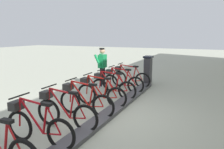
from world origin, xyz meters
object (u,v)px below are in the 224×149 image
at_px(bike_docked_4, 84,101).
at_px(bike_docked_6, 36,125).
at_px(bike_docked_2, 111,86).
at_px(bike_docked_1, 121,81).
at_px(bike_docked_5, 64,111).
at_px(worker_near_rack, 102,66).
at_px(bike_docked_3, 99,93).
at_px(payment_kiosk, 148,70).
at_px(bike_docked_0, 129,77).

distance_m(bike_docked_4, bike_docked_6, 1.83).
relative_size(bike_docked_2, bike_docked_4, 1.00).
relative_size(bike_docked_1, bike_docked_5, 1.00).
bearing_deg(bike_docked_5, worker_near_rack, -75.41).
xyz_separation_m(bike_docked_5, bike_docked_6, (0.00, 0.92, 0.00)).
bearing_deg(worker_near_rack, bike_docked_1, 151.57).
bearing_deg(bike_docked_5, bike_docked_3, -90.00).
bearing_deg(bike_docked_2, payment_kiosk, -101.70).
distance_m(payment_kiosk, bike_docked_1, 1.95).
height_order(bike_docked_0, bike_docked_1, same).
height_order(payment_kiosk, bike_docked_5, payment_kiosk).
distance_m(bike_docked_2, bike_docked_4, 1.83).
distance_m(bike_docked_1, bike_docked_3, 1.83).
height_order(bike_docked_0, bike_docked_6, same).
bearing_deg(worker_near_rack, bike_docked_0, -164.14).
height_order(payment_kiosk, worker_near_rack, worker_near_rack).
height_order(bike_docked_1, worker_near_rack, worker_near_rack).
relative_size(payment_kiosk, bike_docked_3, 0.74).
bearing_deg(bike_docked_1, bike_docked_3, 90.00).
bearing_deg(payment_kiosk, bike_docked_2, 78.30).
distance_m(bike_docked_0, bike_docked_6, 5.50).
xyz_separation_m(bike_docked_1, bike_docked_4, (0.00, 2.75, 0.00)).
height_order(payment_kiosk, bike_docked_3, payment_kiosk).
bearing_deg(bike_docked_6, bike_docked_2, -90.00).
xyz_separation_m(payment_kiosk, worker_near_rack, (1.68, 1.24, 0.24)).
bearing_deg(bike_docked_2, bike_docked_1, -90.00).
distance_m(bike_docked_0, bike_docked_3, 2.75).
distance_m(bike_docked_3, bike_docked_5, 1.83).
relative_size(bike_docked_0, bike_docked_3, 1.00).
bearing_deg(bike_docked_3, bike_docked_1, -90.00).
relative_size(bike_docked_2, bike_docked_6, 1.00).
xyz_separation_m(bike_docked_3, bike_docked_4, (0.00, 0.92, 0.00)).
xyz_separation_m(bike_docked_1, bike_docked_5, (0.00, 3.67, 0.00)).
bearing_deg(bike_docked_1, bike_docked_0, -90.00).
distance_m(bike_docked_3, worker_near_rack, 2.72).
bearing_deg(bike_docked_0, payment_kiosk, -121.63).
bearing_deg(bike_docked_5, bike_docked_4, -90.00).
relative_size(bike_docked_3, worker_near_rack, 1.04).
height_order(bike_docked_1, bike_docked_5, same).
bearing_deg(payment_kiosk, bike_docked_1, 72.78).
bearing_deg(bike_docked_5, bike_docked_0, -90.00).
bearing_deg(bike_docked_6, payment_kiosk, -95.08).
distance_m(bike_docked_1, bike_docked_5, 3.67).
bearing_deg(bike_docked_1, payment_kiosk, -107.22).
distance_m(bike_docked_3, bike_docked_4, 0.92).
height_order(bike_docked_2, bike_docked_4, same).
relative_size(bike_docked_3, bike_docked_5, 1.00).
height_order(bike_docked_3, bike_docked_4, same).
relative_size(bike_docked_2, bike_docked_3, 1.00).
bearing_deg(bike_docked_5, payment_kiosk, -95.92).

